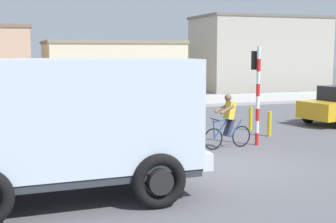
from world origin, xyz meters
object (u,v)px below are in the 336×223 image
truck_foreground (66,119)px  traffic_light_pole (257,82)px  cyclist (228,121)px  bollard_far (250,119)px  bollard_near (269,124)px

truck_foreground → traffic_light_pole: 7.49m
traffic_light_pole → cyclist: bearing=-168.6°
cyclist → traffic_light_pole: size_ratio=0.54×
cyclist → bollard_far: bearing=50.3°
truck_foreground → bollard_far: 10.00m
traffic_light_pole → bollard_near: (1.20, 1.17, -1.62)m
truck_foreground → bollard_near: truck_foreground is taller
bollard_near → bollard_far: 1.40m
cyclist → bollard_far: (2.32, 2.79, -0.41)m
cyclist → bollard_near: cyclist is taller
cyclist → traffic_light_pole: 1.66m
cyclist → bollard_far: cyclist is taller
traffic_light_pole → truck_foreground: bearing=-150.2°
truck_foreground → bollard_near: bearing=32.5°
truck_foreground → bollard_near: 9.19m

